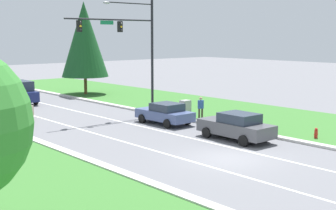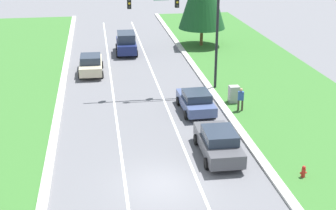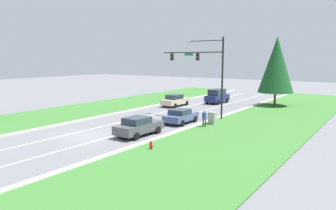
% 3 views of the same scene
% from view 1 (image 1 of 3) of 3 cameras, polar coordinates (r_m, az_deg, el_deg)
% --- Properties ---
extents(ground_plane, '(160.00, 160.00, 0.00)m').
position_cam_1_polar(ground_plane, '(23.68, 7.49, -6.48)').
color(ground_plane, slate).
extents(curb_strip_right, '(0.50, 90.00, 0.15)m').
position_cam_1_polar(curb_strip_right, '(28.05, 15.18, -4.20)').
color(curb_strip_right, beige).
rests_on(curb_strip_right, ground_plane).
extents(curb_strip_left, '(0.50, 90.00, 0.15)m').
position_cam_1_polar(curb_strip_left, '(19.93, -3.46, -9.08)').
color(curb_strip_left, beige).
rests_on(curb_strip_left, ground_plane).
extents(lane_stripe_inner_left, '(0.14, 81.00, 0.01)m').
position_cam_1_polar(lane_stripe_inner_left, '(22.41, 4.42, -7.29)').
color(lane_stripe_inner_left, white).
rests_on(lane_stripe_inner_left, ground_plane).
extents(lane_stripe_inner_right, '(0.14, 81.00, 0.01)m').
position_cam_1_polar(lane_stripe_inner_right, '(25.02, 10.24, -5.72)').
color(lane_stripe_inner_right, white).
rests_on(lane_stripe_inner_right, ground_plane).
extents(traffic_signal_mast, '(7.72, 0.41, 8.81)m').
position_cam_1_polar(traffic_signal_mast, '(35.64, -4.56, 8.01)').
color(traffic_signal_mast, black).
rests_on(traffic_signal_mast, ground_plane).
extents(slate_blue_sedan, '(2.18, 4.30, 1.47)m').
position_cam_1_polar(slate_blue_sedan, '(32.39, -0.35, -1.01)').
color(slate_blue_sedan, '#475684').
rests_on(slate_blue_sedan, ground_plane).
extents(navy_suv, '(2.15, 4.61, 2.09)m').
position_cam_1_polar(navy_suv, '(43.92, -17.68, 1.48)').
color(navy_suv, navy).
rests_on(navy_suv, ground_plane).
extents(champagne_sedan, '(2.11, 4.71, 1.64)m').
position_cam_1_polar(champagne_sedan, '(37.09, -18.78, -0.15)').
color(champagne_sedan, beige).
rests_on(champagne_sedan, ground_plane).
extents(graphite_sedan, '(2.14, 4.72, 1.62)m').
position_cam_1_polar(graphite_sedan, '(27.71, 8.32, -2.57)').
color(graphite_sedan, '#4C4C51').
rests_on(graphite_sedan, ground_plane).
extents(utility_cabinet, '(0.70, 0.60, 1.27)m').
position_cam_1_polar(utility_cabinet, '(35.22, 2.13, -0.43)').
color(utility_cabinet, '#9E9E99').
rests_on(utility_cabinet, ground_plane).
extents(pedestrian, '(0.41, 0.29, 1.69)m').
position_cam_1_polar(pedestrian, '(34.00, 4.01, -0.26)').
color(pedestrian, '#42382D').
rests_on(pedestrian, ground_plane).
extents(fire_hydrant, '(0.34, 0.20, 0.70)m').
position_cam_1_polar(fire_hydrant, '(28.96, 17.59, -3.36)').
color(fire_hydrant, red).
rests_on(fire_hydrant, ground_plane).
extents(conifer_near_right_tree, '(4.76, 4.76, 9.52)m').
position_cam_1_polar(conifer_near_right_tree, '(48.85, -10.16, 7.89)').
color(conifer_near_right_tree, brown).
rests_on(conifer_near_right_tree, ground_plane).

